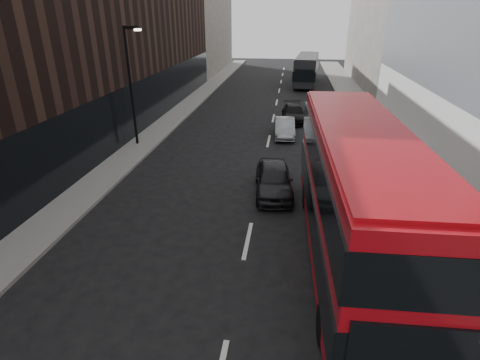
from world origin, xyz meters
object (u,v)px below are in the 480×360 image
at_px(red_bus, 355,191).
at_px(car_b, 285,127).
at_px(street_lamp, 131,79).
at_px(car_a, 274,179).
at_px(car_c, 294,113).
at_px(grey_bus, 307,69).

distance_m(red_bus, car_b, 14.30).
bearing_deg(street_lamp, car_b, 19.53).
distance_m(street_lamp, car_b, 10.41).
relative_size(car_a, car_b, 1.12).
distance_m(street_lamp, red_bus, 15.94).
relative_size(car_b, car_c, 0.89).
relative_size(car_a, car_c, 0.99).
xyz_separation_m(street_lamp, grey_bus, (11.20, 24.33, -2.40)).
bearing_deg(car_c, street_lamp, -147.74).
relative_size(red_bus, grey_bus, 1.12).
height_order(red_bus, grey_bus, red_bus).
distance_m(red_bus, car_a, 5.92).
bearing_deg(car_b, grey_bus, 81.59).
bearing_deg(car_b, red_bus, -82.82).
bearing_deg(car_c, car_b, -103.19).
bearing_deg(grey_bus, car_a, -89.55).
bearing_deg(grey_bus, street_lamp, -109.99).
xyz_separation_m(grey_bus, car_a, (-2.26, -30.13, -1.07)).
height_order(car_a, car_b, car_a).
distance_m(car_a, car_b, 9.08).
bearing_deg(car_c, car_a, -98.70).
xyz_separation_m(car_a, car_c, (0.89, 13.25, -0.10)).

